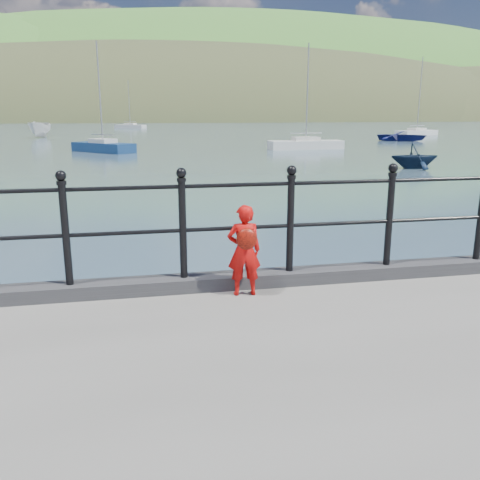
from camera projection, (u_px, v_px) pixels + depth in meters
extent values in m
plane|color=#2D4251|center=(235.00, 361.00, 6.10)|extent=(600.00, 600.00, 0.00)
cube|color=#28282B|center=(238.00, 280.00, 5.70)|extent=(60.00, 0.30, 0.15)
cylinder|color=black|center=(238.00, 228.00, 5.55)|extent=(18.00, 0.04, 0.04)
cylinder|color=black|center=(238.00, 185.00, 5.44)|extent=(18.00, 0.04, 0.04)
cylinder|color=black|center=(66.00, 236.00, 5.21)|extent=(0.08, 0.08, 1.05)
sphere|color=black|center=(61.00, 176.00, 5.06)|extent=(0.11, 0.11, 0.11)
cylinder|color=black|center=(183.00, 230.00, 5.44)|extent=(0.08, 0.08, 1.05)
sphere|color=black|center=(181.00, 173.00, 5.29)|extent=(0.11, 0.11, 0.11)
cylinder|color=black|center=(290.00, 226.00, 5.67)|extent=(0.08, 0.08, 1.05)
sphere|color=black|center=(292.00, 170.00, 5.52)|extent=(0.11, 0.11, 0.11)
cylinder|color=black|center=(389.00, 221.00, 5.90)|extent=(0.08, 0.08, 1.05)
sphere|color=black|center=(393.00, 168.00, 5.75)|extent=(0.11, 0.11, 0.11)
ellipsoid|color=#333A21|center=(191.00, 161.00, 199.05)|extent=(400.00, 100.00, 88.00)
ellipsoid|color=#387026|center=(255.00, 172.00, 266.73)|extent=(600.00, 180.00, 156.00)
cube|color=silver|center=(31.00, 113.00, 170.61)|extent=(9.00, 6.00, 6.00)
cube|color=#4C4744|center=(29.00, 100.00, 169.64)|extent=(9.50, 6.50, 2.00)
cube|color=silver|center=(101.00, 113.00, 175.07)|extent=(9.00, 6.00, 6.00)
cube|color=#4C4744|center=(100.00, 101.00, 174.10)|extent=(9.50, 6.50, 2.00)
cube|color=silver|center=(188.00, 113.00, 180.88)|extent=(9.00, 6.00, 6.00)
cube|color=#4C4744|center=(188.00, 101.00, 179.91)|extent=(9.50, 6.50, 2.00)
cube|color=silver|center=(261.00, 113.00, 186.12)|extent=(9.00, 6.00, 6.00)
cube|color=#4C4744|center=(262.00, 101.00, 185.14)|extent=(9.50, 6.50, 2.00)
imported|color=red|center=(244.00, 250.00, 5.35)|extent=(0.37, 0.25, 0.98)
ellipsoid|color=red|center=(247.00, 239.00, 5.19)|extent=(0.22, 0.11, 0.23)
imported|color=#121851|center=(402.00, 136.00, 53.87)|extent=(6.15, 5.92, 1.04)
imported|color=silver|center=(40.00, 130.00, 60.50)|extent=(2.60, 5.24, 1.94)
imported|color=#0E1C33|center=(415.00, 156.00, 27.05)|extent=(2.74, 2.42, 1.35)
cube|color=silver|center=(306.00, 146.00, 41.59)|extent=(6.17, 1.93, 0.90)
cube|color=beige|center=(306.00, 140.00, 41.46)|extent=(2.18, 1.27, 0.50)
cylinder|color=#A5A5A8|center=(307.00, 93.00, 40.56)|extent=(0.10, 0.10, 7.51)
cylinder|color=#A5A5A8|center=(306.00, 133.00, 41.33)|extent=(2.75, 0.17, 0.06)
cube|color=silver|center=(417.00, 134.00, 66.05)|extent=(7.13, 4.90, 0.90)
cube|color=beige|center=(417.00, 130.00, 65.93)|extent=(2.80, 2.31, 0.50)
cylinder|color=#A5A5A8|center=(420.00, 94.00, 64.84)|extent=(0.10, 0.10, 9.04)
cylinder|color=#A5A5A8|center=(417.00, 126.00, 65.80)|extent=(2.84, 1.50, 0.06)
cube|color=silver|center=(130.00, 127.00, 97.65)|extent=(6.13, 4.88, 0.90)
cube|color=beige|center=(130.00, 124.00, 97.53)|extent=(2.50, 2.25, 0.50)
cylinder|color=#A5A5A8|center=(129.00, 103.00, 96.55)|extent=(0.10, 0.10, 8.16)
cylinder|color=#A5A5A8|center=(130.00, 121.00, 97.39)|extent=(2.34, 1.55, 0.06)
cube|color=navy|center=(103.00, 149.00, 38.60)|extent=(5.01, 5.41, 0.90)
cube|color=beige|center=(103.00, 142.00, 38.48)|extent=(2.23, 2.30, 0.50)
cylinder|color=#A5A5A8|center=(100.00, 93.00, 37.61)|extent=(0.10, 0.10, 7.27)
cylinder|color=#A5A5A8|center=(102.00, 135.00, 38.35)|extent=(1.69, 1.95, 0.06)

